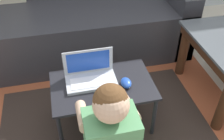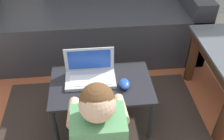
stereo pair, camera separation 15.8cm
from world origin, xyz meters
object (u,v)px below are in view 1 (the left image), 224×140
Objects in this scene: laptop_desk at (103,89)px; laptop at (90,76)px; couch at (73,13)px; computer_mouse at (126,83)px.

laptop is at bearing 140.47° from laptop_desk.
couch reaches higher than laptop_desk.
laptop_desk is at bearing -86.36° from couch.
laptop_desk is 6.76× the size of computer_mouse.
couch is at bearing 93.64° from laptop_desk.
couch is at bearing 100.65° from computer_mouse.
couch is 0.98m from laptop.
laptop reaches higher than computer_mouse.
computer_mouse is (0.20, -1.07, 0.05)m from couch.
computer_mouse is at bearing -79.35° from couch.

